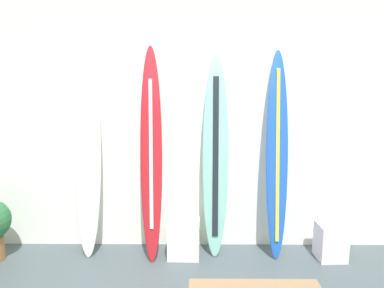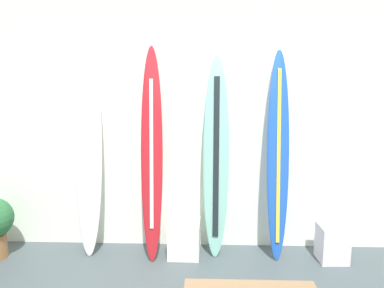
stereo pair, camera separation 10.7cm
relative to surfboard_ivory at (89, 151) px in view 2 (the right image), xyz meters
The scene contains 7 objects.
wall_back 1.20m from the surfboard_ivory, 14.62° to the left, with size 7.20×0.20×2.80m, color white.
surfboard_ivory is the anchor object (origin of this frame).
surfboard_crimson 0.68m from the surfboard_ivory, ahead, with size 0.25×0.46×2.24m.
surfboard_seafoam 1.36m from the surfboard_ivory, ahead, with size 0.28×0.32×2.15m.
surfboard_cobalt 2.00m from the surfboard_ivory, ahead, with size 0.23×0.37×2.19m.
display_block_left 2.75m from the surfboard_ivory, ahead, with size 0.30×0.30×0.38m.
display_block_center 1.39m from the surfboard_ivory, ahead, with size 0.34×0.34×0.38m.
Camera 2 is at (0.10, -2.88, 1.92)m, focal length 35.32 mm.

